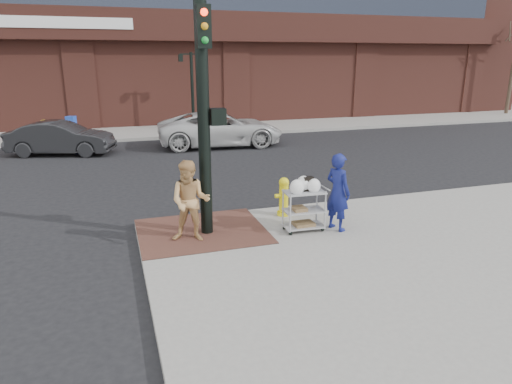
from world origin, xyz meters
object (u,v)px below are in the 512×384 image
object	(u,v)px
woman_blue	(338,192)
utility_cart	(304,207)
traffic_signal_pole	(205,111)
sedan_dark	(61,138)
pedestrian_tan	(190,201)
lamp_post	(192,82)
fire_hydrant	(284,196)
minivan_white	(221,129)

from	to	relation	value
woman_blue	utility_cart	bearing A→B (deg)	57.38
traffic_signal_pole	sedan_dark	distance (m)	11.75
pedestrian_tan	sedan_dark	xyz separation A→B (m)	(-3.42, 11.22, -0.33)
lamp_post	traffic_signal_pole	distance (m)	15.43
utility_cart	traffic_signal_pole	bearing A→B (deg)	165.79
traffic_signal_pole	fire_hydrant	size ratio (longest dim) A/B	5.24
woman_blue	pedestrian_tan	bearing A→B (deg)	62.77
lamp_post	woman_blue	size ratio (longest dim) A/B	2.29
woman_blue	fire_hydrant	world-z (taller)	woman_blue
pedestrian_tan	minivan_white	world-z (taller)	pedestrian_tan
traffic_signal_pole	utility_cart	distance (m)	3.00
lamp_post	utility_cart	world-z (taller)	lamp_post
woman_blue	fire_hydrant	xyz separation A→B (m)	(-0.79, 1.26, -0.39)
minivan_white	utility_cart	bearing A→B (deg)	-179.99
pedestrian_tan	minivan_white	size ratio (longest dim) A/B	0.31
pedestrian_tan	fire_hydrant	distance (m)	2.63
lamp_post	woman_blue	bearing A→B (deg)	-88.84
traffic_signal_pole	utility_cart	bearing A→B (deg)	-14.21
minivan_white	fire_hydrant	distance (m)	10.23
lamp_post	sedan_dark	world-z (taller)	lamp_post
lamp_post	fire_hydrant	size ratio (longest dim) A/B	4.19
woman_blue	pedestrian_tan	size ratio (longest dim) A/B	1.01
lamp_post	pedestrian_tan	world-z (taller)	lamp_post
pedestrian_tan	sedan_dark	world-z (taller)	pedestrian_tan
lamp_post	pedestrian_tan	distance (m)	15.90
sedan_dark	fire_hydrant	bearing A→B (deg)	-134.24
sedan_dark	minivan_white	xyz separation A→B (m)	(6.75, -0.11, 0.09)
pedestrian_tan	utility_cart	world-z (taller)	pedestrian_tan
woman_blue	minivan_white	distance (m)	11.46
sedan_dark	fire_hydrant	size ratio (longest dim) A/B	4.40
lamp_post	sedan_dark	xyz separation A→B (m)	(-6.32, -4.33, -1.93)
utility_cart	fire_hydrant	xyz separation A→B (m)	(-0.05, 1.11, -0.07)
pedestrian_tan	minivan_white	bearing A→B (deg)	92.49
traffic_signal_pole	utility_cart	size ratio (longest dim) A/B	4.06
traffic_signal_pole	minivan_white	size ratio (longest dim) A/B	0.89
utility_cart	sedan_dark	bearing A→B (deg)	117.36
woman_blue	pedestrian_tan	xyz separation A→B (m)	(-3.23, 0.35, -0.01)
sedan_dark	utility_cart	bearing A→B (deg)	-136.51
traffic_signal_pole	fire_hydrant	distance (m)	3.04
lamp_post	pedestrian_tan	xyz separation A→B (m)	(-2.90, -15.55, -1.60)
utility_cart	woman_blue	bearing A→B (deg)	-11.53
fire_hydrant	utility_cart	bearing A→B (deg)	-87.58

